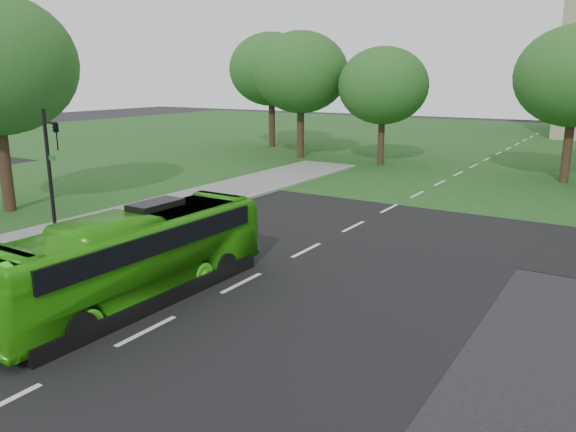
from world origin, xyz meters
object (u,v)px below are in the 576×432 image
(tree_park_a, at_px, (301,73))
(tree_park_f, at_px, (272,69))
(bus, at_px, (135,257))
(tree_park_b, at_px, (383,86))
(traffic_light, at_px, (51,165))
(tree_park_c, at_px, (576,76))

(tree_park_a, height_order, tree_park_f, tree_park_f)
(bus, bearing_deg, tree_park_f, 118.35)
(tree_park_b, bearing_deg, tree_park_f, 158.62)
(tree_park_b, bearing_deg, traffic_light, -96.78)
(tree_park_a, xyz_separation_m, tree_park_b, (6.84, -0.08, -0.94))
(tree_park_c, bearing_deg, tree_park_f, 167.31)
(tree_park_f, xyz_separation_m, traffic_light, (9.88, -29.94, -3.90))
(tree_park_c, relative_size, traffic_light, 1.81)
(tree_park_c, distance_m, tree_park_f, 25.74)
(tree_park_a, height_order, traffic_light, tree_park_a)
(tree_park_c, xyz_separation_m, traffic_light, (-15.23, -24.29, -3.28))
(traffic_light, bearing_deg, bus, -4.87)
(tree_park_c, bearing_deg, bus, -106.72)
(tree_park_a, relative_size, tree_park_f, 0.96)
(tree_park_a, distance_m, tree_park_b, 6.90)
(bus, distance_m, traffic_light, 7.80)
(tree_park_c, xyz_separation_m, bus, (-8.08, -26.91, -5.00))
(tree_park_f, bearing_deg, tree_park_b, -21.38)
(tree_park_a, bearing_deg, tree_park_c, -2.13)
(tree_park_f, bearing_deg, traffic_light, -71.75)
(tree_park_f, height_order, traffic_light, tree_park_f)
(tree_park_b, relative_size, tree_park_f, 0.82)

